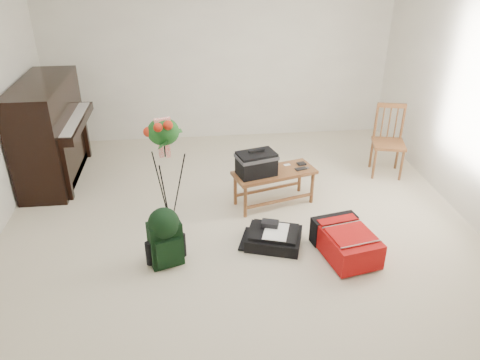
{
  "coord_description": "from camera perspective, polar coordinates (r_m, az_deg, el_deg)",
  "views": [
    {
      "loc": [
        -0.45,
        -4.0,
        2.8
      ],
      "look_at": [
        0.03,
        0.35,
        0.48
      ],
      "focal_mm": 35.0,
      "sensor_mm": 36.0,
      "label": 1
    }
  ],
  "objects": [
    {
      "name": "floor",
      "position": [
        4.9,
        0.06,
        -6.89
      ],
      "size": [
        5.0,
        5.5,
        0.01
      ],
      "primitive_type": "cube",
      "color": "beige",
      "rests_on": "ground"
    },
    {
      "name": "wall_back",
      "position": [
        6.94,
        -2.54,
        15.02
      ],
      "size": [
        5.0,
        0.04,
        2.5
      ],
      "primitive_type": "cube",
      "color": "white",
      "rests_on": "floor"
    },
    {
      "name": "piano",
      "position": [
        6.26,
        -22.09,
        5.26
      ],
      "size": [
        0.71,
        1.5,
        1.25
      ],
      "color": "black",
      "rests_on": "floor"
    },
    {
      "name": "bench",
      "position": [
        5.23,
        2.61,
        1.89
      ],
      "size": [
        1.0,
        0.61,
        0.72
      ],
      "rotation": [
        0.0,
        0.0,
        0.28
      ],
      "color": "brown",
      "rests_on": "floor"
    },
    {
      "name": "dining_chair",
      "position": [
        6.27,
        17.56,
        4.51
      ],
      "size": [
        0.47,
        0.47,
        0.9
      ],
      "rotation": [
        0.0,
        0.0,
        -0.25
      ],
      "color": "brown",
      "rests_on": "floor"
    },
    {
      "name": "red_suitcase",
      "position": [
        4.7,
        12.64,
        -7.08
      ],
      "size": [
        0.57,
        0.75,
        0.28
      ],
      "rotation": [
        0.0,
        0.0,
        0.21
      ],
      "color": "red",
      "rests_on": "floor"
    },
    {
      "name": "black_duffel",
      "position": [
        4.76,
        4.14,
        -6.97
      ],
      "size": [
        0.64,
        0.57,
        0.22
      ],
      "rotation": [
        0.0,
        0.0,
        -0.32
      ],
      "color": "black",
      "rests_on": "floor"
    },
    {
      "name": "green_backpack",
      "position": [
        4.4,
        -9.17,
        -6.59
      ],
      "size": [
        0.34,
        0.32,
        0.6
      ],
      "rotation": [
        0.0,
        0.0,
        0.31
      ],
      "color": "black",
      "rests_on": "floor"
    },
    {
      "name": "flower_stand",
      "position": [
        4.79,
        -8.91,
        0.54
      ],
      "size": [
        0.49,
        0.49,
        1.28
      ],
      "rotation": [
        0.0,
        0.0,
        0.26
      ],
      "color": "black",
      "rests_on": "floor"
    }
  ]
}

